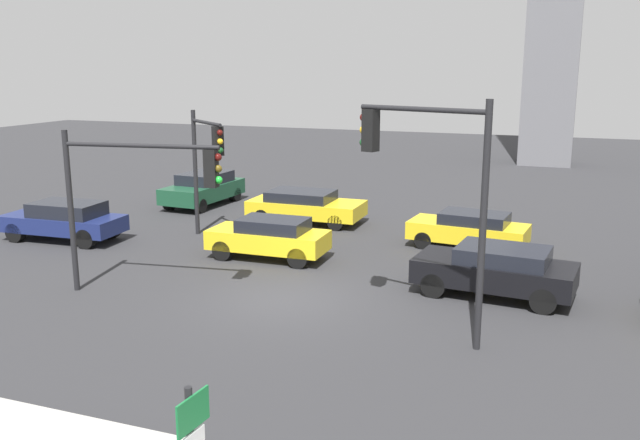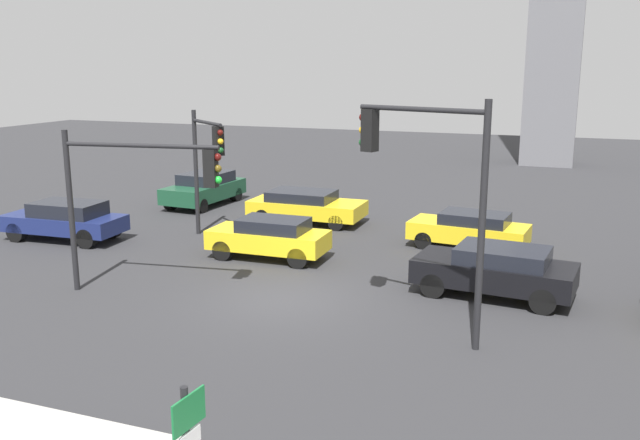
% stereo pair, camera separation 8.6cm
% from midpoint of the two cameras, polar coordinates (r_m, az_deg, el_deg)
% --- Properties ---
extents(ground_plane, '(95.49, 95.49, 0.00)m').
position_cam_midpoint_polar(ground_plane, '(19.06, -3.22, -6.55)').
color(ground_plane, '#2D2D30').
extents(traffic_light_0, '(3.22, 1.17, 5.60)m').
position_cam_midpoint_polar(traffic_light_0, '(15.81, 8.67, 4.11)').
color(traffic_light_0, black).
rests_on(traffic_light_0, ground_plane).
extents(traffic_light_1, '(4.53, 0.87, 4.57)m').
position_cam_midpoint_polar(traffic_light_1, '(19.14, -14.69, 3.16)').
color(traffic_light_1, black).
rests_on(traffic_light_1, ground_plane).
extents(traffic_light_2, '(2.11, 1.72, 4.67)m').
position_cam_midpoint_polar(traffic_light_2, '(24.89, -9.49, 5.52)').
color(traffic_light_2, black).
rests_on(traffic_light_2, ground_plane).
extents(car_0, '(4.17, 2.05, 1.30)m').
position_cam_midpoint_polar(car_0, '(24.43, 12.19, -0.75)').
color(car_0, yellow).
rests_on(car_0, ground_plane).
extents(car_2, '(4.49, 2.01, 1.43)m').
position_cam_midpoint_polar(car_2, '(26.70, -20.55, 0.01)').
color(car_2, navy).
rests_on(car_2, ground_plane).
extents(car_3, '(4.61, 2.07, 1.29)m').
position_cam_midpoint_polar(car_3, '(27.88, -1.33, 1.22)').
color(car_3, yellow).
rests_on(car_3, ground_plane).
extents(car_4, '(4.47, 2.30, 1.43)m').
position_cam_midpoint_polar(car_4, '(19.60, 14.28, -4.01)').
color(car_4, black).
rests_on(car_4, ground_plane).
extents(car_5, '(3.94, 1.67, 1.37)m').
position_cam_midpoint_polar(car_5, '(22.70, -4.34, -1.42)').
color(car_5, yellow).
rests_on(car_5, ground_plane).
extents(car_6, '(2.21, 4.40, 1.48)m').
position_cam_midpoint_polar(car_6, '(31.76, -9.73, 2.62)').
color(car_6, '#19472D').
rests_on(car_6, ground_plane).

